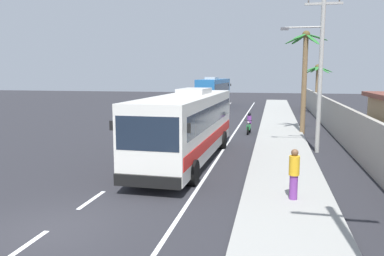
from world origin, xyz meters
The scene contains 11 objects.
ground_plane centered at (0.00, 0.00, 0.00)m, with size 160.00×160.00×0.00m, color #28282D.
sidewalk_kerb centered at (6.80, 10.00, 0.07)m, with size 3.20×90.00×0.14m, color #999993.
lane_markings centered at (2.11, 14.62, 0.00)m, with size 3.57×71.00×0.01m.
boundary_wall centered at (10.60, 14.00, 1.21)m, with size 0.24×60.00×2.43m, color #9E998E.
coach_bus_foreground centered at (1.99, 9.46, 1.90)m, with size 3.21×12.26×3.64m.
coach_bus_far_lane centered at (-1.63, 41.85, 2.05)m, with size 3.34×11.34×3.95m.
motorcycle_beside_bus centered at (4.51, 19.18, 0.64)m, with size 0.56×1.96×1.56m.
pedestrian_near_kerb centered at (6.98, 3.81, 1.07)m, with size 0.36×0.36×1.76m.
utility_pole_mid centered at (8.65, 12.98, 4.91)m, with size 3.22×0.24×9.20m.
palm_nearest centered at (10.86, 34.70, 3.94)m, with size 3.15×3.19×5.42m.
palm_second centered at (8.39, 19.88, 4.93)m, with size 3.09×2.88×7.49m.
Camera 1 is at (6.20, -9.45, 4.46)m, focal length 35.95 mm.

